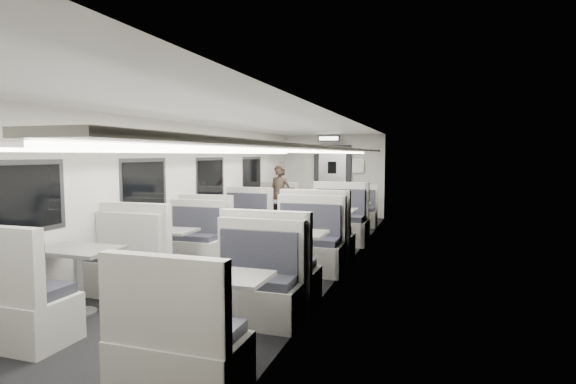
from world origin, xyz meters
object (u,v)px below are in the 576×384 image
Objects in this scene: booth_left_a at (266,215)px; booth_right_d at (224,312)px; exit_sign at (329,138)px; booth_left_d at (79,280)px; booth_right_a at (353,216)px; vestibule_door at (332,181)px; booth_left_c at (169,251)px; booth_right_b at (329,230)px; booth_left_b at (229,228)px; passenger at (280,197)px; booth_right_c at (292,259)px.

booth_right_d is at bearing -72.61° from booth_left_a.
exit_sign reaches higher than booth_left_a.
booth_left_d is 1.12× the size of booth_right_a.
vestibule_door is at bearing 90.00° from exit_sign.
booth_left_c is 1.83m from booth_left_d.
booth_right_b reaches higher than booth_left_a.
vestibule_door is 3.39× the size of exit_sign.
booth_left_d is 1.05× the size of vestibule_door.
booth_right_b reaches higher than booth_right_a.
booth_right_a is at bearing 52.70° from booth_left_b.
passenger reaches higher than booth_right_a.
exit_sign is at bearing 81.17° from passenger.
booth_right_d is at bearing -10.23° from booth_left_d.
booth_left_b reaches higher than booth_left_a.
booth_right_c is at bearing 90.00° from booth_right_d.
passenger is at bearing 87.24° from booth_left_c.
booth_left_b is 1.06× the size of booth_left_c.
booth_right_a is 0.83× the size of booth_right_b.
booth_right_b is at bearing 90.00° from booth_right_d.
booth_left_b is 4.92m from exit_sign.
exit_sign is (-1.00, 8.76, 1.91)m from booth_right_d.
booth_right_d is at bearing -47.57° from booth_left_c.
booth_left_a is 0.99× the size of vestibule_door.
booth_right_a is 2.59m from vestibule_door.
booth_right_c is 4.98m from passenger.
booth_right_d is (2.00, -6.39, 0.00)m from booth_left_a.
booth_left_d is at bearing -90.00° from booth_left_c.
booth_right_b is (2.00, -1.95, 0.05)m from booth_left_a.
booth_left_d is 6.40m from passenger.
booth_left_a is at bearing 115.09° from booth_right_c.
booth_right_c reaches higher than booth_right_a.
booth_right_b is 1.12× the size of vestibule_door.
booth_left_d is 6.90m from booth_right_a.
vestibule_door reaches higher than booth_left_a.
booth_left_d is (0.00, -6.02, 0.02)m from booth_left_a.
booth_left_d is at bearing -106.85° from booth_right_a.
booth_right_b is (2.00, 4.07, 0.03)m from booth_left_d.
booth_left_d is 1.06× the size of booth_right_d.
booth_left_c is at bearing -98.06° from vestibule_door.
booth_right_c is at bearing -56.63° from passenger.
passenger is at bearing 111.02° from booth_right_c.
booth_right_b is 2.94m from passenger.
booth_left_b is 0.94× the size of booth_right_c.
booth_right_b reaches higher than booth_right_d.
booth_left_a is 1.31× the size of passenger.
booth_left_c is 5.18m from booth_right_a.
booth_right_c reaches higher than booth_left_a.
vestibule_door reaches higher than booth_left_d.
exit_sign reaches higher than booth_right_a.
booth_left_a is at bearing -112.83° from exit_sign.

